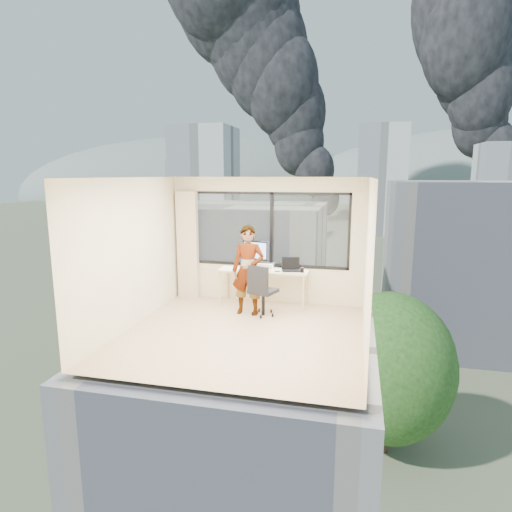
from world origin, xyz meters
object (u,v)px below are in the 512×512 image
(game_console, at_px, (266,265))
(chair, at_px, (263,289))
(person, at_px, (248,270))
(laptop, at_px, (291,265))
(desk, at_px, (263,287))
(monitor, at_px, (255,254))
(handbag, at_px, (288,264))

(game_console, bearing_deg, chair, -76.73)
(person, height_order, laptop, person)
(desk, distance_m, monitor, 0.70)
(chair, distance_m, laptop, 0.85)
(person, distance_m, handbag, 1.04)
(game_console, bearing_deg, monitor, -140.03)
(desk, distance_m, game_console, 0.49)
(person, distance_m, laptop, 0.95)
(laptop, bearing_deg, monitor, 157.39)
(monitor, height_order, laptop, monitor)
(desk, bearing_deg, chair, -77.86)
(monitor, distance_m, game_console, 0.34)
(monitor, bearing_deg, laptop, 6.56)
(desk, height_order, handbag, handbag)
(handbag, bearing_deg, laptop, -62.64)
(chair, bearing_deg, laptop, 74.16)
(desk, xyz_separation_m, game_console, (-0.00, 0.25, 0.42))
(desk, relative_size, handbag, 7.08)
(monitor, distance_m, handbag, 0.69)
(desk, relative_size, chair, 1.77)
(person, height_order, monitor, person)
(person, bearing_deg, desk, 75.94)
(person, distance_m, monitor, 0.75)
(chair, height_order, laptop, chair)
(person, xyz_separation_m, monitor, (-0.03, 0.72, 0.18))
(monitor, height_order, handbag, monitor)
(game_console, distance_m, handbag, 0.47)
(chair, height_order, person, person)
(person, height_order, handbag, person)
(desk, height_order, chair, chair)
(desk, distance_m, handbag, 0.69)
(desk, xyz_separation_m, monitor, (-0.19, 0.12, 0.66))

